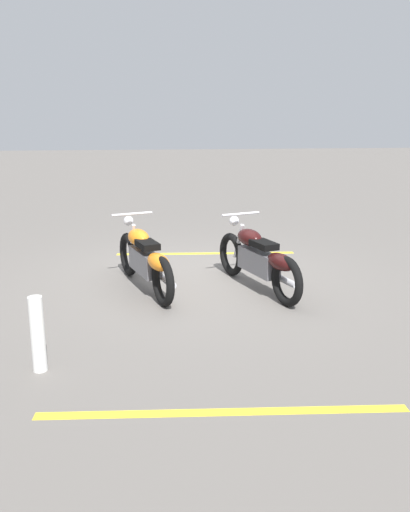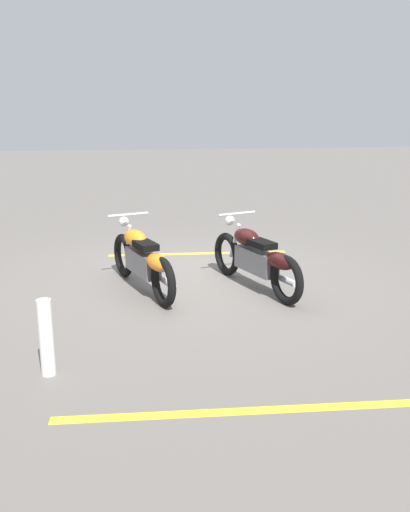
# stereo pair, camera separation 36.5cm
# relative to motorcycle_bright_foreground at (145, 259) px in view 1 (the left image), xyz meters

# --- Properties ---
(ground_plane) EXTENTS (60.00, 60.00, 0.00)m
(ground_plane) POSITION_rel_motorcycle_bright_foreground_xyz_m (-0.53, 0.78, -0.46)
(ground_plane) COLOR #66605B
(motorcycle_bright_foreground) EXTENTS (2.15, 0.88, 1.04)m
(motorcycle_bright_foreground) POSITION_rel_motorcycle_bright_foreground_xyz_m (0.00, 0.00, 0.00)
(motorcycle_bright_foreground) COLOR black
(motorcycle_bright_foreground) RESTS_ON ground
(motorcycle_dark_foreground) EXTENTS (2.15, 0.89, 1.04)m
(motorcycle_dark_foreground) POSITION_rel_motorcycle_bright_foreground_xyz_m (0.18, 1.61, 0.00)
(motorcycle_dark_foreground) COLOR black
(motorcycle_dark_foreground) RESTS_ON ground
(bollard_post) EXTENTS (0.14, 0.14, 0.77)m
(bollard_post) POSITION_rel_motorcycle_bright_foreground_xyz_m (2.44, -1.06, -0.08)
(bollard_post) COLOR white
(bollard_post) RESTS_ON ground
(parking_stripe_near) EXTENTS (0.34, 3.20, 0.01)m
(parking_stripe_near) POSITION_rel_motorcycle_bright_foreground_xyz_m (-2.00, 1.09, -0.46)
(parking_stripe_near) COLOR yellow
(parking_stripe_near) RESTS_ON ground
(parking_stripe_mid) EXTENTS (0.34, 3.20, 0.01)m
(parking_stripe_mid) POSITION_rel_motorcycle_bright_foreground_xyz_m (3.43, 0.63, -0.46)
(parking_stripe_mid) COLOR yellow
(parking_stripe_mid) RESTS_ON ground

